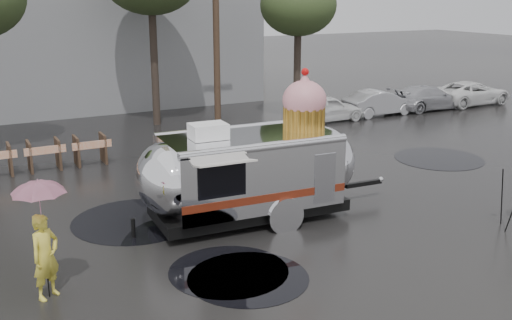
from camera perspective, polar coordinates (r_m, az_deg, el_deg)
ground at (r=14.14m, az=10.66°, el=-8.23°), size 120.00×120.00×0.00m
puddles at (r=16.23m, az=1.94°, el=-4.73°), size 14.37×8.12×0.01m
utility_pole at (r=26.32m, az=-3.83°, el=13.43°), size 1.60×0.28×9.00m
tree_right at (r=27.06m, az=4.06°, el=14.41°), size 3.36×3.36×6.42m
barricade_row at (r=20.82m, az=-19.53°, el=0.49°), size 4.30×0.80×1.00m
parked_cars at (r=30.15m, az=14.36°, el=5.81°), size 13.20×1.90×1.50m
airstream_trailer at (r=15.18m, az=-0.35°, el=-0.76°), size 7.24×2.86×3.90m
person_left at (r=12.15m, az=-19.42°, el=-8.66°), size 0.73×0.68×1.69m
umbrella_pink at (r=11.75m, az=-19.91°, el=-3.66°), size 1.23×1.23×2.39m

